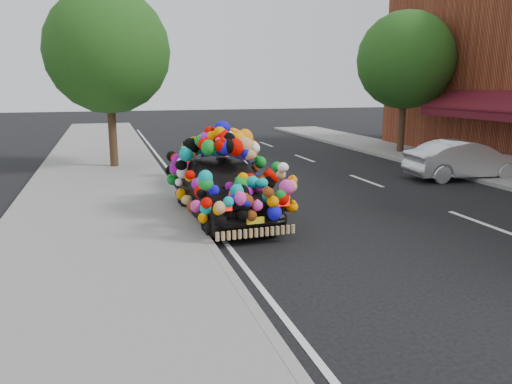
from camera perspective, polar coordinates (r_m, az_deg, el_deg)
ground at (r=9.89m, az=8.22°, el=-5.16°), size 100.00×100.00×0.00m
sidewalk at (r=9.00m, az=-17.64°, el=-6.98°), size 4.00×60.00×0.12m
kerb at (r=9.16m, az=-5.30°, el=-6.07°), size 0.15×60.00×0.13m
lane_markings at (r=11.83m, az=24.27°, el=-3.21°), size 6.00×50.00×0.01m
tree_near_sidewalk at (r=18.06m, az=-16.60°, el=15.19°), size 4.20×4.20×6.13m
tree_far_b at (r=22.12m, az=16.72°, el=14.21°), size 4.00×4.00×5.90m
plush_art_car at (r=10.97m, az=-3.68°, el=2.27°), size 2.21×4.37×2.04m
navy_sedan at (r=13.56m, az=-4.00°, el=2.43°), size 1.83×4.38×1.26m
silver_hatchback at (r=16.96m, az=22.82°, el=3.39°), size 3.80×1.65×1.22m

